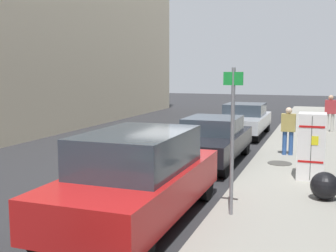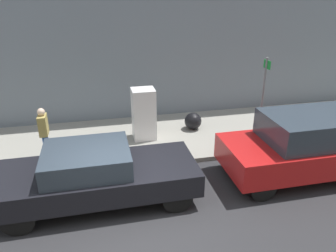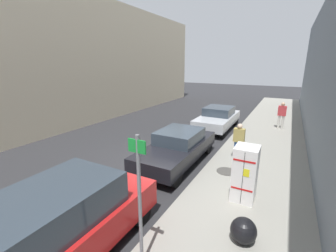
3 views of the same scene
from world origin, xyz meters
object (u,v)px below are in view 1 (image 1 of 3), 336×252
(pedestrian_standing_near, at_px, (288,128))
(parked_suv_red, at_px, (138,177))
(parked_sedan_silver, at_px, (244,119))
(street_sign_post, at_px, (232,134))
(pedestrian_walking_far, at_px, (330,111))
(parked_sedan_dark, at_px, (212,139))
(trash_bag, at_px, (325,186))
(discarded_refrigerator, at_px, (311,146))

(pedestrian_standing_near, height_order, parked_suv_red, parked_suv_red)
(parked_sedan_silver, bearing_deg, street_sign_post, 98.56)
(pedestrian_walking_far, bearing_deg, parked_sedan_dark, 99.09)
(street_sign_post, xyz_separation_m, pedestrian_walking_far, (-1.93, -12.35, -0.59))
(trash_bag, bearing_deg, discarded_refrigerator, -79.48)
(street_sign_post, height_order, parked_sedan_dark, street_sign_post)
(trash_bag, height_order, parked_sedan_silver, parked_sedan_silver)
(pedestrian_walking_far, distance_m, parked_sedan_silver, 3.91)
(pedestrian_walking_far, bearing_deg, discarded_refrigerator, 120.89)
(pedestrian_standing_near, xyz_separation_m, parked_sedan_dark, (2.19, 1.35, -0.28))
(street_sign_post, height_order, parked_suv_red, street_sign_post)
(discarded_refrigerator, distance_m, pedestrian_walking_far, 9.02)
(pedestrian_standing_near, relative_size, parked_sedan_silver, 0.35)
(discarded_refrigerator, bearing_deg, pedestrian_walking_far, -93.79)
(discarded_refrigerator, distance_m, parked_sedan_dark, 3.36)
(street_sign_post, xyz_separation_m, pedestrian_standing_near, (-0.57, -6.29, -0.66))
(trash_bag, xyz_separation_m, pedestrian_walking_far, (-0.27, -10.75, 0.65))
(pedestrian_walking_far, xyz_separation_m, pedestrian_standing_near, (1.37, 6.06, -0.07))
(pedestrian_walking_far, height_order, parked_sedan_silver, pedestrian_walking_far)
(discarded_refrigerator, xyz_separation_m, parked_sedan_silver, (2.96, -7.41, -0.23))
(discarded_refrigerator, relative_size, parked_suv_red, 0.35)
(parked_sedan_silver, bearing_deg, discarded_refrigerator, 111.74)
(parked_sedan_dark, bearing_deg, trash_bag, 134.52)
(street_sign_post, relative_size, pedestrian_standing_near, 1.79)
(trash_bag, bearing_deg, street_sign_post, 43.90)
(trash_bag, height_order, pedestrian_standing_near, pedestrian_standing_near)
(discarded_refrigerator, relative_size, pedestrian_walking_far, 1.01)
(parked_sedan_dark, bearing_deg, pedestrian_standing_near, -148.25)
(pedestrian_walking_far, bearing_deg, parked_suv_red, 109.41)
(pedestrian_standing_near, bearing_deg, pedestrian_walking_far, -76.94)
(street_sign_post, xyz_separation_m, parked_suv_red, (1.62, 0.65, -0.79))
(trash_bag, distance_m, parked_suv_red, 4.00)
(discarded_refrigerator, bearing_deg, pedestrian_standing_near, -75.31)
(parked_sedan_silver, relative_size, parked_sedan_dark, 0.97)
(discarded_refrigerator, relative_size, trash_bag, 2.82)
(pedestrian_standing_near, bearing_deg, street_sign_post, 110.62)
(discarded_refrigerator, xyz_separation_m, pedestrian_walking_far, (-0.60, -9.00, 0.12))
(trash_bag, bearing_deg, pedestrian_walking_far, -91.44)
(pedestrian_walking_far, distance_m, parked_sedan_dark, 8.23)
(trash_bag, xyz_separation_m, parked_suv_red, (3.28, 2.25, 0.45))
(trash_bag, relative_size, parked_suv_red, 0.13)
(pedestrian_standing_near, bearing_deg, discarded_refrigerator, 130.45)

